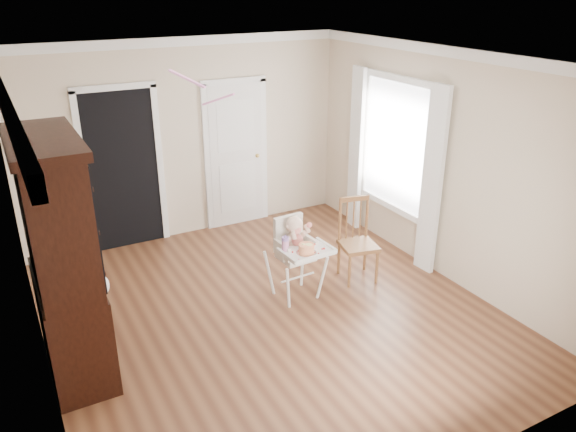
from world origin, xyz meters
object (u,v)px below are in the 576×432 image
cake (307,249)px  china_cabinet (63,260)px  sippy_cup (285,243)px  dining_chair (357,242)px  high_chair (296,249)px

cake → china_cabinet: 2.41m
sippy_cup → china_cabinet: 2.24m
china_cabinet → dining_chair: bearing=2.9°
high_chair → sippy_cup: bearing=-154.5°
sippy_cup → china_cabinet: china_cabinet is taller
high_chair → sippy_cup: high_chair is taller
high_chair → cake: high_chair is taller
high_chair → china_cabinet: (-2.40, -0.12, 0.51)m
cake → dining_chair: dining_chair is taller
cake → dining_chair: bearing=19.0°
sippy_cup → dining_chair: size_ratio=0.20×
cake → sippy_cup: sippy_cup is taller
high_chair → cake: bearing=-96.9°
high_chair → sippy_cup: size_ratio=4.91×
dining_chair → china_cabinet: bearing=-164.9°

